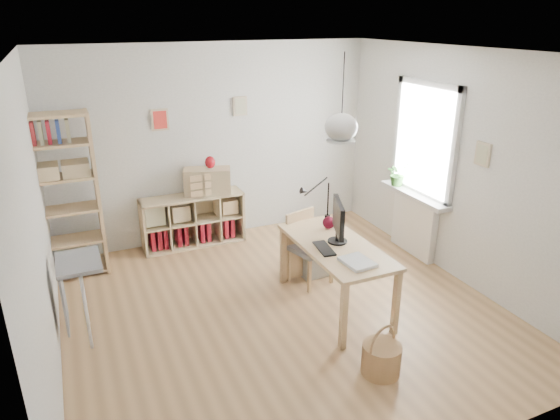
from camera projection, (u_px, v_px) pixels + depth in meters
name	position (u px, v px, depth m)	size (l,w,h in m)	color
ground	(283.00, 309.00, 5.47)	(4.50, 4.50, 0.00)	tan
room_shell	(341.00, 127.00, 4.82)	(4.50, 4.50, 4.50)	silver
window_unit	(425.00, 140.00, 6.25)	(0.07, 1.16, 1.46)	white
radiator	(414.00, 225.00, 6.66)	(0.10, 0.80, 0.80)	white
windowsill	(414.00, 195.00, 6.48)	(0.22, 1.20, 0.06)	silver
desk	(336.00, 252.00, 5.31)	(0.70, 1.50, 0.75)	tan
cube_shelf	(191.00, 224.00, 6.96)	(1.40, 0.38, 0.72)	tan
tall_bookshelf	(62.00, 191.00, 5.84)	(0.80, 0.38, 2.00)	tan
side_table	(73.00, 278.00, 4.76)	(0.40, 0.55, 0.85)	gray
chair	(307.00, 243.00, 5.90)	(0.52, 0.52, 0.87)	gray
wicker_basket	(381.00, 358.00, 4.45)	(0.35, 0.35, 0.49)	olive
storage_chest	(317.00, 256.00, 6.28)	(0.56, 0.63, 0.57)	silver
monitor	(338.00, 220.00, 5.23)	(0.24, 0.50, 0.46)	black
keyboard	(324.00, 248.00, 5.16)	(0.13, 0.36, 0.02)	black
task_lamp	(314.00, 197.00, 5.69)	(0.45, 0.17, 0.48)	black
yarn_ball	(329.00, 223.00, 5.65)	(0.14, 0.14, 0.14)	#520A1A
paper_tray	(357.00, 262.00, 4.86)	(0.26, 0.32, 0.03)	silver
drawer_chest	(207.00, 181.00, 6.80)	(0.63, 0.29, 0.36)	tan
red_vase	(210.00, 162.00, 6.72)	(0.14, 0.14, 0.17)	maroon
potted_plant	(398.00, 174.00, 6.70)	(0.30, 0.26, 0.33)	#34702A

